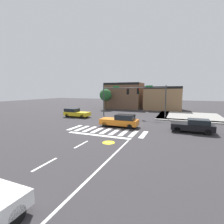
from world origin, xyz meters
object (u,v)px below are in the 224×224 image
(car_orange, at_px, (121,121))
(car_black, at_px, (194,126))
(car_yellow, at_px, (76,113))
(traffic_signal_northwest, at_px, (114,95))
(traffic_signal_northeast, at_px, (152,95))
(roadside_tree, at_px, (106,95))

(car_orange, xyz_separation_m, car_black, (8.06, 0.47, -0.03))
(car_yellow, bearing_deg, car_orange, -24.05)
(car_orange, bearing_deg, traffic_signal_northwest, -63.17)
(car_yellow, bearing_deg, traffic_signal_northwest, 29.25)
(traffic_signal_northeast, relative_size, roadside_tree, 1.20)
(car_black, distance_m, roadside_tree, 23.46)
(traffic_signal_northwest, bearing_deg, roadside_tree, 122.88)
(traffic_signal_northeast, height_order, car_orange, traffic_signal_northeast)
(traffic_signal_northeast, bearing_deg, traffic_signal_northwest, 2.89)
(traffic_signal_northwest, bearing_deg, car_orange, -63.17)
(traffic_signal_northeast, bearing_deg, car_orange, 72.05)
(car_orange, bearing_deg, roadside_tree, -59.83)
(traffic_signal_northeast, height_order, roadside_tree, traffic_signal_northeast)
(car_yellow, distance_m, car_black, 17.91)
(car_black, bearing_deg, traffic_signal_northeast, -52.55)
(traffic_signal_northwest, height_order, car_orange, traffic_signal_northwest)
(car_orange, distance_m, roadside_tree, 18.71)
(roadside_tree, bearing_deg, traffic_signal_northeast, -35.06)
(traffic_signal_northeast, bearing_deg, roadside_tree, -35.06)
(traffic_signal_northeast, xyz_separation_m, car_orange, (-2.50, -7.73, -2.95))
(car_black, bearing_deg, car_yellow, -12.07)
(traffic_signal_northeast, relative_size, car_black, 1.38)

